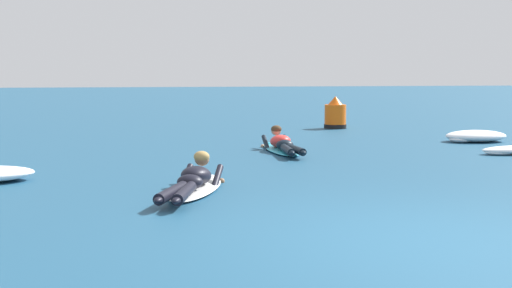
% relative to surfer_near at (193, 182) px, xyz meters
% --- Properties ---
extents(ground_plane, '(120.00, 120.00, 0.00)m').
position_rel_surfer_near_xyz_m(ground_plane, '(1.90, 6.98, -0.14)').
color(ground_plane, navy).
extents(surfer_near, '(1.27, 2.54, 0.53)m').
position_rel_surfer_near_xyz_m(surfer_near, '(0.00, 0.00, 0.00)').
color(surfer_near, white).
rests_on(surfer_near, ground).
extents(surfer_far, '(0.61, 2.70, 0.53)m').
position_rel_surfer_near_xyz_m(surfer_far, '(2.28, 4.24, 0.00)').
color(surfer_far, '#2DB2D1').
rests_on(surfer_far, ground).
extents(whitewater_front, '(1.44, 0.99, 0.27)m').
position_rel_surfer_near_xyz_m(whitewater_front, '(7.11, 5.29, -0.01)').
color(whitewater_front, white).
rests_on(whitewater_front, ground).
extents(channel_marker_buoy, '(0.63, 0.63, 0.92)m').
position_rel_surfer_near_xyz_m(channel_marker_buoy, '(5.17, 9.53, 0.22)').
color(channel_marker_buoy, '#EA5B0F').
rests_on(channel_marker_buoy, ground).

